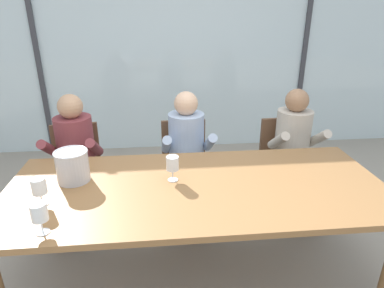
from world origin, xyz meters
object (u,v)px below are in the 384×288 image
(chair_left_of_center, at_px, (185,160))
(chair_center, at_px, (283,157))
(person_maroon_top, at_px, (74,154))
(dining_table, at_px, (197,194))
(chair_near_curtain, at_px, (77,165))
(wine_glass_by_left_taster, at_px, (173,164))
(person_pale_blue_shirt, at_px, (188,150))
(person_beige_jumper, at_px, (295,146))
(ice_bucket_primary, at_px, (72,166))
(wine_glass_center_pour, at_px, (39,187))
(wine_glass_near_bucket, at_px, (39,213))

(chair_left_of_center, height_order, chair_center, same)
(person_maroon_top, bearing_deg, dining_table, -37.80)
(dining_table, bearing_deg, chair_center, 44.42)
(chair_near_curtain, relative_size, chair_center, 1.00)
(chair_near_curtain, height_order, wine_glass_by_left_taster, wine_glass_by_left_taster)
(dining_table, bearing_deg, person_maroon_top, 140.65)
(chair_left_of_center, height_order, person_pale_blue_shirt, person_pale_blue_shirt)
(person_pale_blue_shirt, bearing_deg, person_maroon_top, 178.06)
(chair_left_of_center, relative_size, person_maroon_top, 0.73)
(person_maroon_top, height_order, wine_glass_by_left_taster, person_maroon_top)
(chair_center, relative_size, wine_glass_by_left_taster, 5.01)
(chair_near_curtain, bearing_deg, wine_glass_by_left_taster, -52.64)
(chair_near_curtain, bearing_deg, dining_table, -50.62)
(person_maroon_top, distance_m, person_pale_blue_shirt, 0.99)
(person_beige_jumper, bearing_deg, ice_bucket_primary, -162.65)
(chair_left_of_center, distance_m, chair_center, 0.96)
(chair_near_curtain, xyz_separation_m, person_beige_jumper, (2.01, -0.15, 0.17))
(ice_bucket_primary, height_order, wine_glass_center_pour, ice_bucket_primary)
(wine_glass_center_pour, bearing_deg, person_pale_blue_shirt, 44.90)
(chair_center, relative_size, person_pale_blue_shirt, 0.73)
(chair_center, xyz_separation_m, ice_bucket_primary, (-1.77, -0.79, 0.38))
(dining_table, distance_m, chair_center, 1.35)
(chair_center, height_order, person_beige_jumper, person_beige_jumper)
(person_maroon_top, height_order, wine_glass_near_bucket, person_maroon_top)
(ice_bucket_primary, bearing_deg, chair_left_of_center, 45.12)
(chair_near_curtain, xyz_separation_m, ice_bucket_primary, (0.19, -0.81, 0.38))
(chair_center, bearing_deg, person_beige_jumper, -73.88)
(dining_table, xyz_separation_m, chair_left_of_center, (-0.01, 0.96, -0.20))
(wine_glass_by_left_taster, bearing_deg, person_maroon_top, 139.05)
(person_pale_blue_shirt, xyz_separation_m, wine_glass_near_bucket, (-0.86, -1.21, 0.21))
(chair_center, bearing_deg, wine_glass_by_left_taster, -145.75)
(person_maroon_top, bearing_deg, wine_glass_near_bucket, -82.47)
(wine_glass_center_pour, bearing_deg, ice_bucket_primary, 67.10)
(person_pale_blue_shirt, distance_m, wine_glass_by_left_taster, 0.76)
(chair_near_curtain, relative_size, ice_bucket_primary, 3.95)
(person_maroon_top, distance_m, wine_glass_near_bucket, 1.24)
(person_pale_blue_shirt, xyz_separation_m, ice_bucket_primary, (-0.82, -0.65, 0.21))
(wine_glass_near_bucket, bearing_deg, dining_table, 25.77)
(person_maroon_top, height_order, wine_glass_center_pour, person_maroon_top)
(wine_glass_by_left_taster, relative_size, wine_glass_near_bucket, 1.00)
(person_beige_jumper, height_order, wine_glass_by_left_taster, person_beige_jumper)
(dining_table, bearing_deg, chair_near_curtain, 136.59)
(chair_near_curtain, height_order, ice_bucket_primary, ice_bucket_primary)
(dining_table, bearing_deg, wine_glass_by_left_taster, 150.46)
(wine_glass_near_bucket, bearing_deg, wine_glass_center_pour, 107.86)
(chair_near_curtain, height_order, person_pale_blue_shirt, person_pale_blue_shirt)
(chair_center, xyz_separation_m, person_maroon_top, (-1.93, -0.13, 0.17))
(wine_glass_by_left_taster, bearing_deg, chair_left_of_center, 80.45)
(chair_center, relative_size, person_beige_jumper, 0.73)
(person_pale_blue_shirt, height_order, wine_glass_center_pour, person_pale_blue_shirt)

